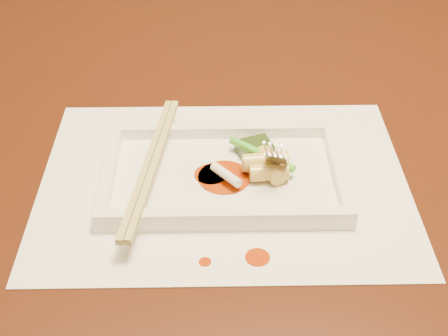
{
  "coord_description": "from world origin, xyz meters",
  "views": [
    {
      "loc": [
        0.01,
        -0.7,
        1.19
      ],
      "look_at": [
        0.02,
        -0.17,
        0.77
      ],
      "focal_mm": 50.0,
      "sensor_mm": 36.0,
      "label": 1
    }
  ],
  "objects_px": {
    "placemat": "(224,181)",
    "fork": "(291,108)",
    "plate_base": "(224,178)",
    "chopstick_a": "(147,163)",
    "table": "(211,159)"
  },
  "relations": [
    {
      "from": "table",
      "to": "plate_base",
      "type": "distance_m",
      "value": 0.2
    },
    {
      "from": "placemat",
      "to": "chopstick_a",
      "type": "height_order",
      "value": "chopstick_a"
    },
    {
      "from": "plate_base",
      "to": "chopstick_a",
      "type": "distance_m",
      "value": 0.08
    },
    {
      "from": "plate_base",
      "to": "fork",
      "type": "distance_m",
      "value": 0.11
    },
    {
      "from": "table",
      "to": "plate_base",
      "type": "bearing_deg",
      "value": -84.76
    },
    {
      "from": "placemat",
      "to": "fork",
      "type": "distance_m",
      "value": 0.11
    },
    {
      "from": "plate_base",
      "to": "table",
      "type": "bearing_deg",
      "value": 95.24
    },
    {
      "from": "table",
      "to": "fork",
      "type": "distance_m",
      "value": 0.26
    },
    {
      "from": "table",
      "to": "placemat",
      "type": "distance_m",
      "value": 0.2
    },
    {
      "from": "fork",
      "to": "placemat",
      "type": "bearing_deg",
      "value": -165.58
    },
    {
      "from": "chopstick_a",
      "to": "fork",
      "type": "bearing_deg",
      "value": 6.75
    },
    {
      "from": "plate_base",
      "to": "chopstick_a",
      "type": "relative_size",
      "value": 1.09
    },
    {
      "from": "fork",
      "to": "chopstick_a",
      "type": "bearing_deg",
      "value": -173.25
    },
    {
      "from": "plate_base",
      "to": "fork",
      "type": "height_order",
      "value": "fork"
    },
    {
      "from": "plate_base",
      "to": "fork",
      "type": "xyz_separation_m",
      "value": [
        0.07,
        0.02,
        0.08
      ]
    }
  ]
}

